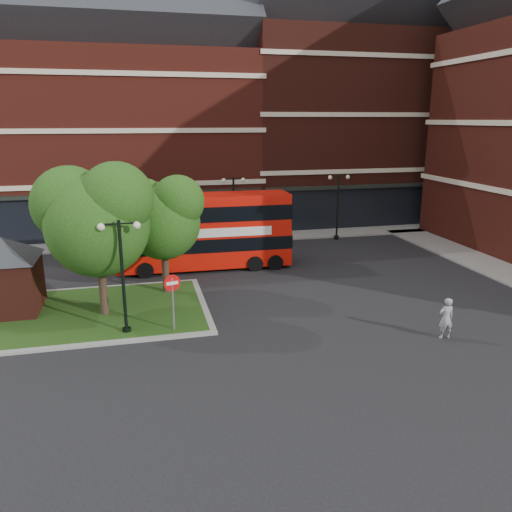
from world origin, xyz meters
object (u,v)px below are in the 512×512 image
object	(u,v)px
car_white	(247,234)
woman	(446,318)
bus	(203,227)
car_silver	(214,238)

from	to	relation	value
car_white	woman	bearing A→B (deg)	-165.91
bus	woman	xyz separation A→B (m)	(8.45, -12.54, -1.74)
bus	woman	size ratio (longest dim) A/B	5.89
bus	car_silver	xyz separation A→B (m)	(1.45, 5.28, -1.99)
woman	car_white	world-z (taller)	woman
bus	woman	bearing A→B (deg)	-54.88
woman	car_silver	world-z (taller)	woman
bus	car_silver	distance (m)	5.82
bus	car_silver	world-z (taller)	bus
car_silver	car_white	size ratio (longest dim) A/B	0.83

